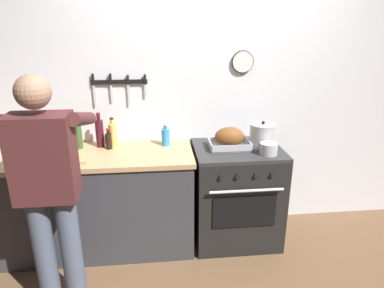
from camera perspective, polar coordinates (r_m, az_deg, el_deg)
The scene contains 14 objects.
wall_back at distance 3.19m, azimuth 2.65°, elevation 8.19°, with size 6.00×0.13×2.60m.
counter_block at distance 3.19m, azimuth -18.68°, elevation -9.16°, with size 2.03×0.65×0.90m.
stove at distance 3.18m, azimuth 7.35°, elevation -8.29°, with size 0.76×0.67×0.90m.
person_cook at distance 2.40m, azimuth -22.86°, elevation -6.17°, with size 0.51×0.63×1.66m.
roasting_pan at distance 2.97m, azimuth 6.25°, elevation 0.92°, with size 0.35×0.26×0.19m.
stock_pot at distance 3.04m, azimuth 11.68°, elevation 1.42°, with size 0.22×0.22×0.23m.
saucepan at distance 2.89m, azimuth 12.67°, elevation -0.77°, with size 0.15×0.15×0.10m.
cutting_board at distance 2.91m, azimuth -20.35°, elevation -2.26°, with size 0.36×0.24×0.02m, color tan.
bottle_dish_soap at distance 3.03m, azimuth -4.43°, elevation 1.28°, with size 0.07×0.07×0.20m.
bottle_hot_sauce at distance 3.19m, azimuth -18.37°, elevation 0.94°, with size 0.04×0.04×0.16m.
bottle_olive_oil at distance 3.10m, azimuth -18.57°, elevation 1.45°, with size 0.07×0.07×0.29m.
bottle_cooking_oil at distance 3.08m, azimuth -13.10°, elevation 1.63°, with size 0.07×0.07×0.26m.
bottle_soy_sauce at distance 3.02m, azimuth -13.75°, elevation 0.57°, with size 0.05×0.05×0.18m.
bottle_wine_red at distance 3.08m, azimuth -15.16°, elevation 1.84°, with size 0.07×0.07×0.31m.
Camera 1 is at (-0.48, -1.74, 1.94)m, focal length 31.92 mm.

